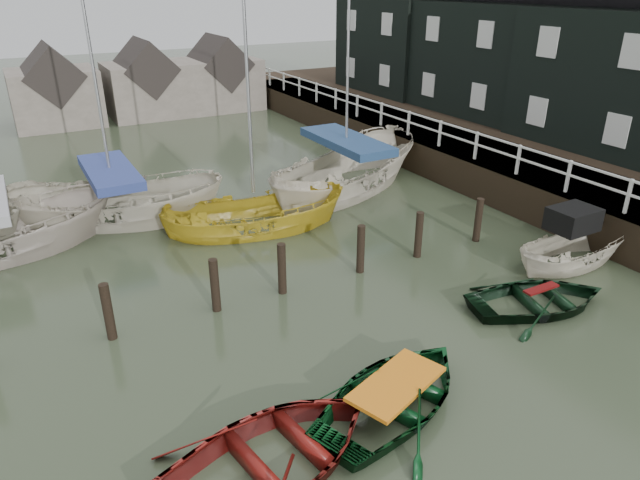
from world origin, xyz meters
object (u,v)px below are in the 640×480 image
sailboat_d (345,186)px  motorboat (571,260)px  sailboat_c (255,228)px  rowboat_green (395,407)px  rowboat_dkgreen (538,308)px  sailboat_b (117,217)px  rowboat_red (272,471)px

sailboat_d → motorboat: bearing=171.1°
sailboat_c → rowboat_green: bearing=-173.2°
rowboat_dkgreen → sailboat_b: size_ratio=0.32×
sailboat_c → sailboat_d: sailboat_d is taller
rowboat_dkgreen → sailboat_d: (0.46, 10.01, 0.06)m
rowboat_green → rowboat_dkgreen: 5.39m
sailboat_c → sailboat_b: bearing=64.5°
sailboat_b → sailboat_d: size_ratio=0.85×
rowboat_red → motorboat: 11.08m
motorboat → sailboat_c: 9.69m
rowboat_red → rowboat_green: bearing=-94.3°
rowboat_green → sailboat_c: bearing=-26.3°
sailboat_b → sailboat_d: sailboat_d is taller
rowboat_red → sailboat_d: 14.28m
rowboat_red → rowboat_green: size_ratio=1.10×
motorboat → sailboat_c: bearing=45.2°
rowboat_dkgreen → motorboat: 3.04m
rowboat_green → sailboat_b: sailboat_b is taller
rowboat_red → sailboat_b: bearing=-10.0°
rowboat_green → sailboat_b: 12.57m
rowboat_green → sailboat_b: size_ratio=0.34×
sailboat_d → sailboat_c: bearing=89.6°
motorboat → sailboat_b: bearing=47.0°
sailboat_b → motorboat: bearing=-107.5°
rowboat_red → rowboat_dkgreen: rowboat_red is taller
rowboat_dkgreen → sailboat_c: sailboat_c is taller
motorboat → sailboat_c: sailboat_c is taller
rowboat_green → sailboat_c: size_ratio=0.34×
sailboat_b → sailboat_c: (3.80, -3.03, -0.04)m
rowboat_red → rowboat_green: (2.72, 0.28, 0.00)m
rowboat_green → rowboat_dkgreen: rowboat_green is taller
rowboat_green → sailboat_d: size_ratio=0.29×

